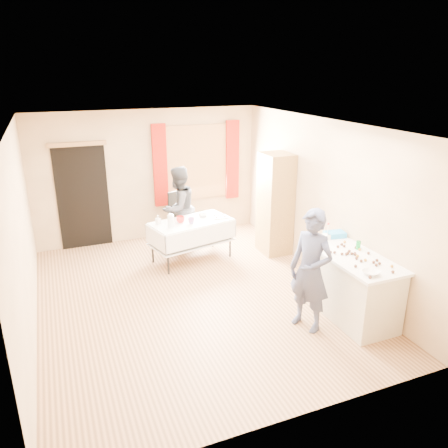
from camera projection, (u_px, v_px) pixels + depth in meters
name	position (u px, v px, depth m)	size (l,w,h in m)	color
floor	(193.00, 297.00, 6.75)	(4.50, 5.50, 0.02)	#9E7047
ceiling	(189.00, 125.00, 5.87)	(4.50, 5.50, 0.02)	white
wall_back	(149.00, 176.00, 8.72)	(4.50, 0.02, 2.60)	tan
wall_front	(286.00, 308.00, 3.90)	(4.50, 0.02, 2.60)	tan
wall_left	(21.00, 238.00, 5.52)	(0.02, 5.50, 2.60)	tan
wall_right	(323.00, 200.00, 7.11)	(0.02, 5.50, 2.60)	tan
window_frame	(197.00, 162.00, 8.97)	(1.32, 0.06, 1.52)	olive
window_pane	(197.00, 163.00, 8.96)	(1.20, 0.02, 1.40)	white
curtain_left	(160.00, 166.00, 8.65)	(0.28, 0.06, 1.65)	maroon
curtain_right	(232.00, 160.00, 9.20)	(0.28, 0.06, 1.65)	maroon
doorway	(83.00, 197.00, 8.34)	(0.95, 0.04, 2.00)	black
door_lintel	(77.00, 144.00, 7.97)	(1.05, 0.06, 0.08)	olive
cabinet	(275.00, 204.00, 8.11)	(0.50, 0.60, 1.89)	olive
counter	(350.00, 285.00, 6.13)	(0.72, 1.52, 0.91)	#BBB49B
party_table	(192.00, 237.00, 7.90)	(1.59, 1.06, 0.75)	black
chair	(183.00, 227.00, 8.81)	(0.55, 0.55, 1.02)	black
girl	(311.00, 271.00, 5.69)	(0.61, 0.72, 1.67)	#292E4A
woman	(179.00, 208.00, 8.33)	(0.99, 0.93, 1.61)	black
soda_can	(358.00, 245.00, 6.16)	(0.07, 0.07, 0.12)	#149736
mixing_bowl	(371.00, 273.00, 5.41)	(0.26, 0.26, 0.05)	white
foam_block	(325.00, 237.00, 6.51)	(0.15, 0.10, 0.08)	white
blue_basket	(335.00, 234.00, 6.61)	(0.30, 0.20, 0.08)	#1F85CD
pitcher	(171.00, 221.00, 7.45)	(0.11, 0.11, 0.22)	silver
cup_red	(180.00, 220.00, 7.70)	(0.17, 0.17, 0.11)	red
cup_rainbow	(191.00, 221.00, 7.65)	(0.16, 0.16, 0.11)	red
small_bowl	(203.00, 215.00, 8.04)	(0.23, 0.23, 0.05)	white
pastry_tray	(220.00, 217.00, 7.97)	(0.28, 0.20, 0.02)	white
bottle	(158.00, 220.00, 7.62)	(0.10, 0.10, 0.16)	white
cake_balls	(356.00, 255.00, 5.91)	(0.51, 1.11, 0.04)	#3F2314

